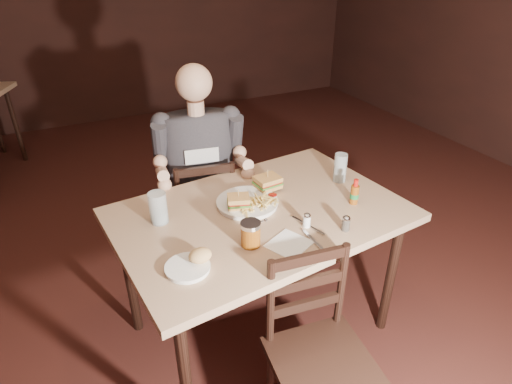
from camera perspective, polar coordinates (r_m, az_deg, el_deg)
name	(u,v)px	position (r m, az deg, el deg)	size (l,w,h in m)	color
room_shell	(253,59)	(2.11, -0.42, 17.26)	(7.00, 7.00, 7.00)	black
main_table	(261,224)	(2.07, 0.61, -4.25)	(1.43, 1.03, 0.77)	tan
chair_far	(203,214)	(2.69, -7.06, -2.88)	(0.38, 0.42, 0.83)	black
chair_near	(323,364)	(1.85, 8.88, -21.67)	(0.39, 0.43, 0.85)	black
diner	(200,148)	(2.43, -7.54, 5.89)	(0.53, 0.41, 0.91)	#323137
dinner_plate	(247,203)	(2.08, -1.15, -1.51)	(0.29, 0.29, 0.02)	white
sandwich_left	(239,199)	(2.01, -2.34, -0.92)	(0.10, 0.08, 0.09)	tan
sandwich_right	(268,178)	(2.17, 1.56, 1.82)	(0.12, 0.10, 0.10)	tan
fries_pile	(260,202)	(2.03, 0.49, -1.41)	(0.25, 0.18, 0.04)	#EDC866
ketchup_dollop	(273,195)	(2.12, 2.22, -0.38)	(0.05, 0.05, 0.01)	maroon
glass_left	(158,208)	(1.97, -12.91, -2.07)	(0.08, 0.08, 0.15)	silver
glass_right	(340,168)	(2.30, 11.16, 3.19)	(0.07, 0.07, 0.15)	silver
hot_sauce	(355,192)	(2.11, 13.04, 0.06)	(0.04, 0.04, 0.13)	brown
salt_shaker	(307,220)	(1.92, 6.78, -3.79)	(0.03, 0.03, 0.06)	white
pepper_shaker	(346,224)	(1.92, 11.89, -4.15)	(0.04, 0.04, 0.07)	#38332D
syrup_dispenser	(251,234)	(1.78, -0.72, -5.59)	(0.09, 0.09, 0.11)	brown
napkin	(289,244)	(1.82, 4.42, -6.94)	(0.16, 0.15, 0.00)	white
knife	(308,225)	(1.94, 6.95, -4.42)	(0.01, 0.19, 0.00)	silver
fork	(314,241)	(1.84, 7.73, -6.46)	(0.01, 0.18, 0.01)	silver
side_plate	(188,268)	(1.70, -9.09, -10.03)	(0.17, 0.17, 0.01)	white
bread_roll	(200,255)	(1.71, -7.45, -8.38)	(0.09, 0.08, 0.06)	tan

